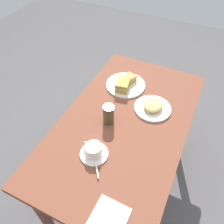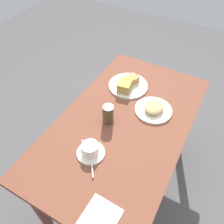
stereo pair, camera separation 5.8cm
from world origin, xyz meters
name	(u,v)px [view 1 (the left image)]	position (x,y,z in m)	size (l,w,h in m)	color
ground_plane	(121,178)	(0.00, 0.00, 0.00)	(6.00, 6.00, 0.00)	#535051
dining_table	(124,132)	(0.00, 0.00, 0.61)	(1.25, 0.72, 0.71)	brown
sandwich_plate	(126,85)	(-0.30, -0.12, 0.71)	(0.26, 0.26, 0.01)	silver
sandwich_front	(128,80)	(-0.32, -0.12, 0.74)	(0.13, 0.11, 0.05)	#B18342
sandwich_back	(123,85)	(-0.25, -0.12, 0.75)	(0.12, 0.10, 0.06)	#AE8C44
coffee_saucer	(94,154)	(0.28, -0.05, 0.71)	(0.15, 0.15, 0.01)	silver
coffee_cup	(93,150)	(0.28, -0.05, 0.75)	(0.09, 0.11, 0.06)	silver
spoon	(96,166)	(0.34, -0.01, 0.72)	(0.09, 0.07, 0.01)	silver
side_plate	(153,108)	(-0.17, 0.12, 0.71)	(0.23, 0.23, 0.01)	silver
side_food_pile	(153,105)	(-0.17, 0.12, 0.74)	(0.14, 0.11, 0.04)	tan
napkin	(109,217)	(0.52, 0.16, 0.71)	(0.15, 0.15, 0.00)	white
drinking_glass	(109,114)	(0.04, -0.08, 0.77)	(0.06, 0.06, 0.12)	#463D22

